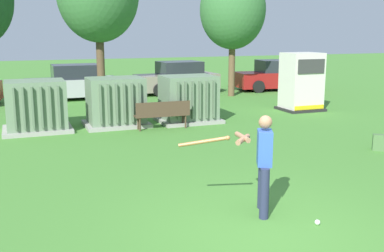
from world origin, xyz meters
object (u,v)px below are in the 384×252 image
Objects in this scene: generator_enclosure at (301,82)px; transformer_mid_west at (116,103)px; transformer_west at (36,107)px; transformer_mid_east at (188,99)px; park_bench at (163,113)px; batter at (261,159)px; sports_ball at (317,222)px; parked_car_right_of_center at (178,78)px; backpack at (379,143)px; parked_car_left_of_center at (74,83)px; parked_car_rightmost at (276,76)px.

transformer_mid_west is at bearing -176.58° from generator_enclosure.
transformer_west and transformer_mid_east have the same top height.
transformer_mid_east is 1.16× the size of park_bench.
batter is 19.33× the size of sports_ball.
transformer_mid_west and parked_car_right_of_center have the same top height.
transformer_mid_west reaches higher than backpack.
sports_ball is (0.10, -8.19, -0.49)m from park_bench.
transformer_mid_west is at bearing 135.24° from backpack.
transformer_mid_west is at bearing 175.20° from transformer_mid_east.
transformer_west is 10.16m from generator_enclosure.
parked_car_left_of_center and parked_car_rightmost have the same top height.
transformer_west is 1.16× the size of park_bench.
backpack is at bearing 27.79° from batter.
park_bench is at bearing -77.02° from parked_car_left_of_center.
transformer_mid_east is 0.50× the size of parked_car_left_of_center.
transformer_mid_east and parked_car_left_of_center have the same top height.
park_bench is (-6.32, -1.57, -0.60)m from generator_enclosure.
transformer_west is at bearing 163.22° from park_bench.
generator_enclosure is 0.54× the size of parked_car_left_of_center.
batter is at bearing -121.87° from parked_car_rightmost.
park_bench is 1.04× the size of batter.
batter is (-1.78, -8.29, 0.19)m from transformer_mid_east.
park_bench is 20.14× the size of sports_ball.
transformer_mid_east is 10.14m from parked_car_rightmost.
parked_car_left_of_center is 0.98× the size of parked_car_right_of_center.
transformer_mid_east is 1.21× the size of batter.
transformer_mid_west is 1.16× the size of park_bench.
transformer_west and transformer_mid_west have the same top height.
backpack is at bearing -34.85° from transformer_west.
parked_car_left_of_center and parked_car_right_of_center have the same top height.
generator_enclosure reaches higher than parked_car_rightmost.
parked_car_left_of_center is 10.66m from parked_car_rightmost.
generator_enclosure is at bearing 7.46° from transformer_mid_east.
transformer_west is 1.21× the size of batter.
sports_ball is (-6.22, -9.76, -1.09)m from generator_enclosure.
transformer_west is 0.49× the size of parked_car_right_of_center.
parked_car_left_of_center is at bearing 113.48° from transformer_mid_east.
transformer_mid_west is at bearing -123.06° from parked_car_right_of_center.
parked_car_left_of_center is at bearing 94.84° from batter.
transformer_mid_east reaches higher than park_bench.
transformer_mid_east is at bearing -66.52° from parked_car_left_of_center.
parked_car_left_of_center is at bearing 94.62° from transformer_mid_west.
park_bench is 8.20m from sports_ball.
parked_car_rightmost is (7.57, 6.75, -0.04)m from transformer_mid_east.
generator_enclosure is (7.61, 0.45, 0.35)m from transformer_mid_west.
transformer_west is at bearing 179.19° from transformer_mid_west.
parked_car_right_of_center is (5.27, 0.38, 0.00)m from parked_car_left_of_center.
generator_enclosure is at bearing 57.48° from sports_ball.
park_bench is 6.56m from backpack.
transformer_west is at bearing -177.64° from generator_enclosure.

